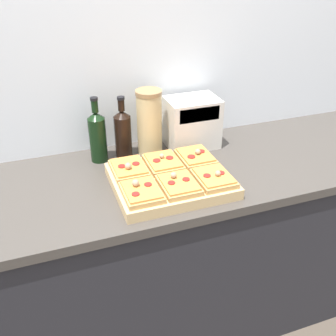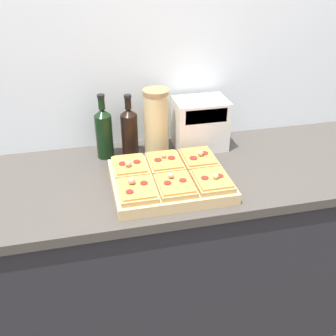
% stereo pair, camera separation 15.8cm
% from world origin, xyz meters
% --- Properties ---
extents(wall_back, '(6.00, 0.06, 2.50)m').
position_xyz_m(wall_back, '(0.00, 0.67, 1.25)').
color(wall_back, silver).
rests_on(wall_back, ground_plane).
extents(kitchen_counter, '(2.63, 0.67, 0.90)m').
position_xyz_m(kitchen_counter, '(0.00, 0.32, 0.45)').
color(kitchen_counter, '#232328').
rests_on(kitchen_counter, ground_plane).
extents(cutting_board, '(0.46, 0.38, 0.04)m').
position_xyz_m(cutting_board, '(0.04, 0.22, 0.92)').
color(cutting_board, tan).
rests_on(cutting_board, kitchen_counter).
extents(pizza_slice_back_left, '(0.14, 0.17, 0.05)m').
position_xyz_m(pizza_slice_back_left, '(-0.11, 0.31, 0.96)').
color(pizza_slice_back_left, tan).
rests_on(pizza_slice_back_left, cutting_board).
extents(pizza_slice_back_center, '(0.14, 0.17, 0.05)m').
position_xyz_m(pizza_slice_back_center, '(0.04, 0.31, 0.96)').
color(pizza_slice_back_center, tan).
rests_on(pizza_slice_back_center, cutting_board).
extents(pizza_slice_back_right, '(0.14, 0.17, 0.05)m').
position_xyz_m(pizza_slice_back_right, '(0.19, 0.31, 0.96)').
color(pizza_slice_back_right, tan).
rests_on(pizza_slice_back_right, cutting_board).
extents(pizza_slice_front_left, '(0.14, 0.17, 0.06)m').
position_xyz_m(pizza_slice_front_left, '(-0.11, 0.13, 0.96)').
color(pizza_slice_front_left, tan).
rests_on(pizza_slice_front_left, cutting_board).
extents(pizza_slice_front_center, '(0.14, 0.17, 0.05)m').
position_xyz_m(pizza_slice_front_center, '(0.04, 0.13, 0.96)').
color(pizza_slice_front_center, tan).
rests_on(pizza_slice_front_center, cutting_board).
extents(pizza_slice_front_right, '(0.14, 0.17, 0.05)m').
position_xyz_m(pizza_slice_front_right, '(0.19, 0.13, 0.96)').
color(pizza_slice_front_right, tan).
rests_on(pizza_slice_front_right, cutting_board).
extents(olive_oil_bottle, '(0.08, 0.08, 0.30)m').
position_xyz_m(olive_oil_bottle, '(-0.19, 0.53, 1.02)').
color(olive_oil_bottle, black).
rests_on(olive_oil_bottle, kitchen_counter).
extents(wine_bottle, '(0.08, 0.08, 0.28)m').
position_xyz_m(wine_bottle, '(-0.08, 0.53, 1.01)').
color(wine_bottle, black).
rests_on(wine_bottle, kitchen_counter).
extents(grain_jar_tall, '(0.12, 0.12, 0.30)m').
position_xyz_m(grain_jar_tall, '(0.05, 0.53, 1.05)').
color(grain_jar_tall, tan).
rests_on(grain_jar_tall, kitchen_counter).
extents(toaster_oven, '(0.26, 0.17, 0.23)m').
position_xyz_m(toaster_oven, '(0.26, 0.53, 1.02)').
color(toaster_oven, beige).
rests_on(toaster_oven, kitchen_counter).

